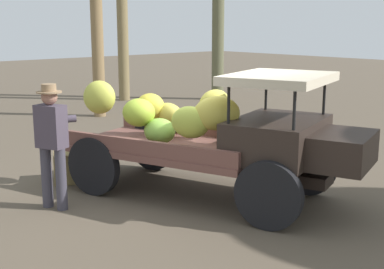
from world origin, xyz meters
The scene contains 4 objects.
ground_plane centered at (0.00, 0.00, 0.00)m, with size 60.00×60.00×0.00m, color brown.
truck centered at (0.43, 0.17, 0.94)m, with size 4.66×2.89×1.89m.
farmer centered at (-0.82, -1.87, 1.00)m, with size 0.56×0.52×1.75m.
wooden_crate centered at (-1.85, -1.08, 0.24)m, with size 0.50×0.51×0.49m, color olive.
Camera 1 is at (5.72, -5.08, 2.55)m, focal length 49.11 mm.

